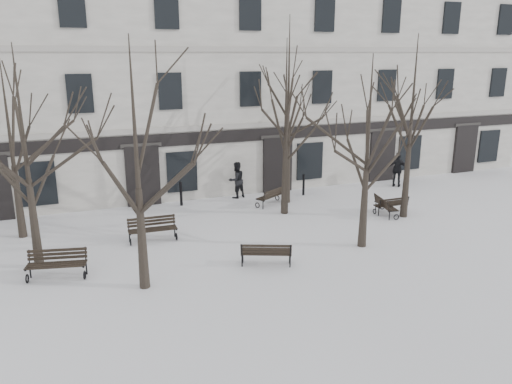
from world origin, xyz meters
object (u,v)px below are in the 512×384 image
tree_3 (412,106)px  bench_4 (271,196)px  tree_1 (135,137)px  bench_3 (152,228)px  bench_1 (266,253)px  tree_2 (369,130)px  bench_2 (392,204)px  bench_0 (57,263)px  bench_5 (385,205)px  tree_0 (23,133)px

tree_3 → bench_4: size_ratio=4.56×
tree_1 → bench_3: 5.90m
bench_1 → tree_2: bearing=-151.7°
tree_3 → bench_1: (-7.83, -2.79, -4.47)m
tree_2 → tree_3: 4.45m
tree_2 → bench_2: bearing=40.5°
bench_0 → bench_5: 14.03m
tree_1 → bench_4: bearing=43.3°
tree_3 → bench_4: bearing=142.3°
bench_1 → bench_4: 7.19m
bench_1 → bench_4: (2.94, 6.56, -0.02)m
tree_3 → bench_4: (-4.89, 3.78, -4.48)m
tree_0 → bench_4: tree_0 is taller
tree_2 → bench_1: (-4.11, -0.39, -3.97)m
tree_3 → bench_2: tree_3 is taller
tree_0 → bench_0: size_ratio=3.79×
bench_0 → tree_0: bearing=130.5°
tree_2 → bench_3: tree_2 is taller
tree_3 → bench_0: 15.27m
bench_1 → bench_0: bearing=9.9°
bench_5 → tree_2: bearing=145.5°
bench_0 → bench_5: bench_0 is taller
tree_2 → bench_1: size_ratio=3.89×
bench_5 → tree_3: bearing=-117.4°
tree_0 → bench_1: bearing=-20.1°
tree_1 → bench_3: bearing=76.7°
tree_2 → bench_5: (3.07, 2.92, -4.00)m
tree_1 → bench_3: (0.94, 3.97, -4.27)m
tree_3 → bench_2: size_ratio=4.95×
tree_3 → bench_3: bearing=174.7°
bench_1 → bench_3: (-3.25, 3.82, 0.03)m
bench_2 → bench_5: 0.38m
tree_1 → tree_3: size_ratio=0.97×
bench_3 → bench_2: bearing=-0.7°
tree_1 → bench_4: tree_1 is taller
tree_2 → bench_0: size_ratio=3.62×
tree_2 → bench_2: tree_2 is taller
bench_3 → tree_1: bearing=-101.5°
tree_0 → bench_4: size_ratio=4.29×
bench_0 → bench_3: (3.49, 2.26, -0.00)m
bench_2 → tree_1: bearing=16.5°
tree_3 → bench_0: (-14.56, -1.23, -4.43)m
tree_3 → bench_2: bearing=115.3°
tree_0 → bench_4: (10.28, 3.88, -4.19)m
tree_2 → tree_3: (3.72, 2.40, 0.50)m
bench_1 → bench_2: bearing=-133.2°
bench_4 → bench_5: bearing=112.2°
bench_0 → bench_1: bearing=-0.7°
tree_2 → tree_3: size_ratio=0.90×
tree_0 → bench_5: tree_0 is taller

